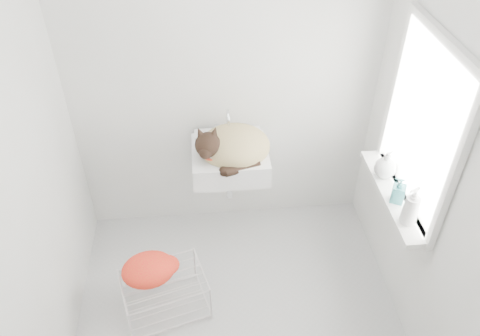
{
  "coord_description": "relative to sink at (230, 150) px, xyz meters",
  "views": [
    {
      "loc": [
        -0.18,
        -1.96,
        2.89
      ],
      "look_at": [
        0.06,
        0.5,
        0.88
      ],
      "focal_mm": 36.02,
      "sensor_mm": 36.0,
      "label": 1
    }
  ],
  "objects": [
    {
      "name": "faucet",
      "position": [
        -0.0,
        0.18,
        0.14
      ],
      "size": [
        0.19,
        0.14,
        0.19
      ],
      "primitive_type": null,
      "color": "silver",
      "rests_on": "sink"
    },
    {
      "name": "sink",
      "position": [
        0.0,
        0.0,
        0.0
      ],
      "size": [
        0.53,
        0.47,
        0.21
      ],
      "primitive_type": "cube",
      "color": "white",
      "rests_on": "back_wall"
    },
    {
      "name": "windowsill",
      "position": [
        1.0,
        -0.54,
        -0.02
      ],
      "size": [
        0.16,
        0.88,
        0.04
      ],
      "primitive_type": "cube",
      "color": "white",
      "rests_on": "right_wall"
    },
    {
      "name": "left_wall",
      "position": [
        -1.11,
        -0.74,
        0.4
      ],
      "size": [
        0.02,
        2.0,
        2.5
      ],
      "primitive_type": "cube",
      "color": "white",
      "rests_on": "ground"
    },
    {
      "name": "towel",
      "position": [
        -0.59,
        -0.64,
        -0.5
      ],
      "size": [
        0.4,
        0.31,
        0.15
      ],
      "primitive_type": "ellipsoid",
      "rotation": [
        0.0,
        0.0,
        0.18
      ],
      "color": "#D45C1F",
      "rests_on": "wire_rack"
    },
    {
      "name": "back_wall",
      "position": [
        -0.01,
        0.26,
        0.4
      ],
      "size": [
        2.2,
        0.02,
        2.5
      ],
      "primitive_type": "cube",
      "color": "white",
      "rests_on": "ground"
    },
    {
      "name": "cat",
      "position": [
        0.01,
        -0.02,
        0.04
      ],
      "size": [
        0.51,
        0.41,
        0.33
      ],
      "rotation": [
        0.0,
        0.0,
        0.01
      ],
      "color": "tan",
      "rests_on": "sink"
    },
    {
      "name": "wire_rack",
      "position": [
        -0.5,
        -0.67,
        -0.7
      ],
      "size": [
        0.61,
        0.5,
        0.32
      ],
      "primitive_type": "cube",
      "rotation": [
        0.0,
        0.0,
        0.27
      ],
      "color": "silver",
      "rests_on": "floor"
    },
    {
      "name": "bottle_b",
      "position": [
        0.99,
        -0.62,
        0.0
      ],
      "size": [
        0.11,
        0.11,
        0.17
      ],
      "primitive_type": "imported",
      "rotation": [
        0.0,
        0.0,
        4.24
      ],
      "color": "#2A6E72",
      "rests_on": "windowsill"
    },
    {
      "name": "window_glass",
      "position": [
        1.07,
        -0.54,
        0.5
      ],
      "size": [
        0.01,
        0.8,
        1.0
      ],
      "primitive_type": "cube",
      "color": "white",
      "rests_on": "right_wall"
    },
    {
      "name": "right_wall",
      "position": [
        1.09,
        -0.74,
        0.4
      ],
      "size": [
        0.02,
        2.0,
        2.5
      ],
      "primitive_type": "cube",
      "color": "white",
      "rests_on": "ground"
    },
    {
      "name": "floor",
      "position": [
        -0.01,
        -0.74,
        -0.85
      ],
      "size": [
        2.2,
        2.0,
        0.02
      ],
      "primitive_type": "cube",
      "color": "#B5B5B5",
      "rests_on": "ground"
    },
    {
      "name": "window_frame",
      "position": [
        1.06,
        -0.54,
        0.5
      ],
      "size": [
        0.04,
        0.9,
        1.1
      ],
      "primitive_type": "cube",
      "color": "white",
      "rests_on": "right_wall"
    },
    {
      "name": "bottle_c",
      "position": [
        0.99,
        -0.37,
        0.0
      ],
      "size": [
        0.19,
        0.19,
        0.19
      ],
      "primitive_type": "imported",
      "rotation": [
        0.0,
        0.0,
        2.0
      ],
      "color": "silver",
      "rests_on": "windowsill"
    },
    {
      "name": "bottle_a",
      "position": [
        0.99,
        -0.8,
        0.0
      ],
      "size": [
        0.11,
        0.11,
        0.22
      ],
      "primitive_type": "imported",
      "rotation": [
        0.0,
        0.0,
        5.12
      ],
      "color": "white",
      "rests_on": "windowsill"
    }
  ]
}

